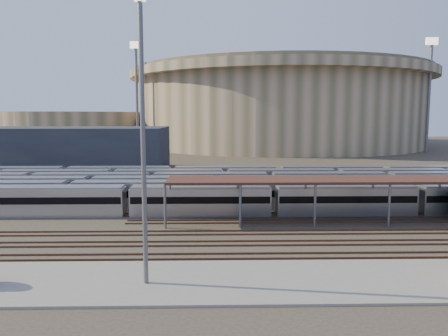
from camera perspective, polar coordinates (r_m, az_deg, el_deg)
ground at (r=49.27m, az=1.55°, el=-8.22°), size 420.00×420.00×0.00m
apron at (r=35.03m, az=-5.70°, el=-14.51°), size 50.00×9.00×0.20m
subway_trains at (r=66.94m, az=0.17°, el=-2.58°), size 128.22×23.90×3.60m
inspection_shed at (r=57.49m, az=23.84°, el=-1.55°), size 60.30×6.00×5.30m
empty_tracks at (r=44.45m, az=1.86°, el=-9.79°), size 170.00×9.62×0.18m
stadium at (r=189.51m, az=7.15°, el=8.00°), size 124.00×124.00×32.50m
secondary_arena at (r=186.72m, az=-19.27°, el=4.78°), size 56.00×56.00×14.00m
service_building at (r=107.87m, az=-18.86°, el=2.40°), size 42.00×20.00×10.00m
floodlight_0 at (r=160.09m, az=-11.32°, el=9.62°), size 4.00×1.00×38.40m
floodlight_2 at (r=164.45m, az=25.22°, el=9.02°), size 4.00×1.00×38.40m
floodlight_3 at (r=207.78m, az=-3.36°, el=9.10°), size 4.00×1.00×38.40m
yard_light_pole at (r=32.51m, az=-10.52°, el=2.96°), size 0.80×0.36×20.84m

